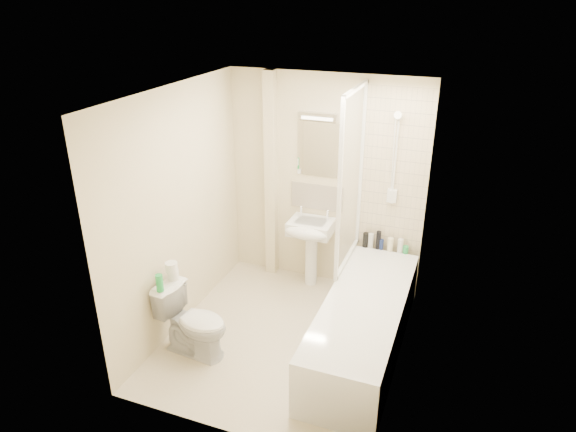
% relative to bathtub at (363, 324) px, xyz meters
% --- Properties ---
extents(floor, '(2.50, 2.50, 0.00)m').
position_rel_bathtub_xyz_m(floor, '(-0.75, -0.09, -0.29)').
color(floor, beige).
rests_on(floor, ground).
extents(wall_back, '(2.20, 0.02, 2.40)m').
position_rel_bathtub_xyz_m(wall_back, '(-0.75, 1.16, 0.91)').
color(wall_back, beige).
rests_on(wall_back, ground).
extents(wall_left, '(0.02, 2.50, 2.40)m').
position_rel_bathtub_xyz_m(wall_left, '(-1.85, -0.09, 0.91)').
color(wall_left, beige).
rests_on(wall_left, ground).
extents(wall_right, '(0.02, 2.50, 2.40)m').
position_rel_bathtub_xyz_m(wall_right, '(0.35, -0.09, 0.91)').
color(wall_right, beige).
rests_on(wall_right, ground).
extents(ceiling, '(2.20, 2.50, 0.02)m').
position_rel_bathtub_xyz_m(ceiling, '(-0.75, -0.09, 2.11)').
color(ceiling, white).
rests_on(ceiling, wall_back).
extents(tile_back, '(0.70, 0.01, 1.75)m').
position_rel_bathtub_xyz_m(tile_back, '(0.00, 1.14, 1.14)').
color(tile_back, beige).
rests_on(tile_back, wall_back).
extents(tile_right, '(0.01, 2.10, 1.75)m').
position_rel_bathtub_xyz_m(tile_right, '(0.34, 0.00, 1.14)').
color(tile_right, beige).
rests_on(tile_right, wall_right).
extents(pipe_boxing, '(0.12, 0.12, 2.40)m').
position_rel_bathtub_xyz_m(pipe_boxing, '(-1.37, 1.10, 0.91)').
color(pipe_boxing, beige).
rests_on(pipe_boxing, ground).
extents(splashback, '(0.60, 0.02, 0.30)m').
position_rel_bathtub_xyz_m(splashback, '(-0.84, 1.15, 0.74)').
color(splashback, beige).
rests_on(splashback, wall_back).
extents(mirror, '(0.46, 0.01, 0.60)m').
position_rel_bathtub_xyz_m(mirror, '(-0.84, 1.14, 1.29)').
color(mirror, white).
rests_on(mirror, wall_back).
extents(strip_light, '(0.42, 0.07, 0.07)m').
position_rel_bathtub_xyz_m(strip_light, '(-0.84, 1.12, 1.66)').
color(strip_light, silver).
rests_on(strip_light, wall_back).
extents(bathtub, '(0.70, 2.10, 0.55)m').
position_rel_bathtub_xyz_m(bathtub, '(0.00, 0.00, 0.00)').
color(bathtub, white).
rests_on(bathtub, ground).
extents(shower_screen, '(0.04, 0.92, 1.80)m').
position_rel_bathtub_xyz_m(shower_screen, '(-0.35, 0.71, 1.16)').
color(shower_screen, white).
rests_on(shower_screen, bathtub).
extents(shower_fixture, '(0.10, 0.16, 0.99)m').
position_rel_bathtub_xyz_m(shower_fixture, '(-0.00, 1.10, 1.26)').
color(shower_fixture, white).
rests_on(shower_fixture, wall_back).
extents(pedestal_sink, '(0.48, 0.46, 0.93)m').
position_rel_bathtub_xyz_m(pedestal_sink, '(-0.84, 0.92, 0.36)').
color(pedestal_sink, white).
rests_on(pedestal_sink, ground).
extents(bottle_black_a, '(0.06, 0.06, 0.16)m').
position_rel_bathtub_xyz_m(bottle_black_a, '(-0.24, 1.07, 0.34)').
color(bottle_black_a, black).
rests_on(bottle_black_a, bathtub).
extents(bottle_white_a, '(0.06, 0.06, 0.17)m').
position_rel_bathtub_xyz_m(bottle_white_a, '(-0.18, 1.07, 0.34)').
color(bottle_white_a, silver).
rests_on(bottle_white_a, bathtub).
extents(bottle_black_b, '(0.05, 0.05, 0.21)m').
position_rel_bathtub_xyz_m(bottle_black_b, '(-0.10, 1.07, 0.37)').
color(bottle_black_b, black).
rests_on(bottle_black_b, bathtub).
extents(bottle_blue, '(0.05, 0.05, 0.12)m').
position_rel_bathtub_xyz_m(bottle_blue, '(-0.06, 1.07, 0.32)').
color(bottle_blue, navy).
rests_on(bottle_blue, bathtub).
extents(bottle_cream, '(0.06, 0.06, 0.15)m').
position_rel_bathtub_xyz_m(bottle_cream, '(0.03, 1.07, 0.34)').
color(bottle_cream, beige).
rests_on(bottle_cream, bathtub).
extents(bottle_white_b, '(0.06, 0.06, 0.16)m').
position_rel_bathtub_xyz_m(bottle_white_b, '(0.14, 1.07, 0.34)').
color(bottle_white_b, silver).
rests_on(bottle_white_b, bathtub).
extents(bottle_green, '(0.06, 0.06, 0.08)m').
position_rel_bathtub_xyz_m(bottle_green, '(0.20, 1.07, 0.30)').
color(bottle_green, green).
rests_on(bottle_green, bathtub).
extents(toilet, '(0.53, 0.75, 0.68)m').
position_rel_bathtub_xyz_m(toilet, '(-1.47, -0.58, 0.05)').
color(toilet, white).
rests_on(toilet, ground).
extents(toilet_roll_lower, '(0.11, 0.11, 0.11)m').
position_rel_bathtub_xyz_m(toilet_roll_lower, '(-1.72, -0.47, 0.45)').
color(toilet_roll_lower, white).
rests_on(toilet_roll_lower, toilet).
extents(toilet_roll_upper, '(0.11, 0.11, 0.09)m').
position_rel_bathtub_xyz_m(toilet_roll_upper, '(-1.70, -0.52, 0.55)').
color(toilet_roll_upper, white).
rests_on(toilet_roll_upper, toilet_roll_lower).
extents(green_bottle, '(0.07, 0.07, 0.16)m').
position_rel_bathtub_xyz_m(green_bottle, '(-1.72, -0.69, 0.47)').
color(green_bottle, green).
rests_on(green_bottle, toilet).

